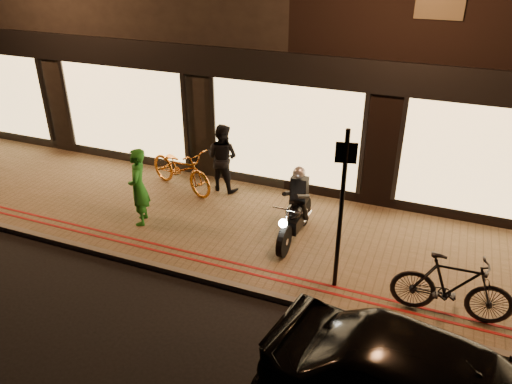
% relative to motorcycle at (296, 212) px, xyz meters
% --- Properties ---
extents(ground, '(90.00, 90.00, 0.00)m').
position_rel_motorcycle_xyz_m(ground, '(-0.94, -1.96, -0.73)').
color(ground, black).
rests_on(ground, ground).
extents(sidewalk, '(50.00, 4.00, 0.12)m').
position_rel_motorcycle_xyz_m(sidewalk, '(-0.94, 0.04, -0.67)').
color(sidewalk, brown).
rests_on(sidewalk, ground).
extents(kerb_stone, '(50.00, 0.14, 0.12)m').
position_rel_motorcycle_xyz_m(kerb_stone, '(-0.94, -1.91, -0.67)').
color(kerb_stone, '#59544C').
rests_on(kerb_stone, ground).
extents(red_kerb_lines, '(50.00, 0.26, 0.01)m').
position_rel_motorcycle_xyz_m(red_kerb_lines, '(-0.94, -1.41, -0.61)').
color(red_kerb_lines, maroon).
rests_on(red_kerb_lines, sidewalk).
extents(motorcycle, '(0.60, 1.94, 1.59)m').
position_rel_motorcycle_xyz_m(motorcycle, '(0.00, 0.00, 0.00)').
color(motorcycle, black).
rests_on(motorcycle, sidewalk).
extents(sign_post, '(0.35, 0.10, 3.00)m').
position_rel_motorcycle_xyz_m(sign_post, '(1.16, -1.25, 1.06)').
color(sign_post, black).
rests_on(sign_post, sidewalk).
extents(bicycle_gold, '(2.24, 1.43, 1.11)m').
position_rel_motorcycle_xyz_m(bicycle_gold, '(-3.32, 1.12, -0.06)').
color(bicycle_gold, '#C87423').
rests_on(bicycle_gold, sidewalk).
extents(bicycle_dark, '(1.96, 0.64, 1.17)m').
position_rel_motorcycle_xyz_m(bicycle_dark, '(3.10, -1.34, -0.03)').
color(bicycle_dark, black).
rests_on(bicycle_dark, sidewalk).
extents(person_green, '(0.64, 0.75, 1.73)m').
position_rel_motorcycle_xyz_m(person_green, '(-3.33, -0.64, 0.25)').
color(person_green, '#1D6D1D').
rests_on(person_green, sidewalk).
extents(person_dark, '(0.89, 0.73, 1.70)m').
position_rel_motorcycle_xyz_m(person_dark, '(-2.36, 1.49, 0.24)').
color(person_dark, black).
rests_on(person_dark, sidewalk).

